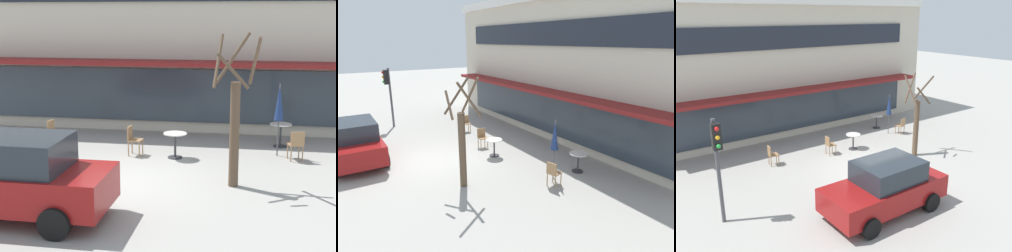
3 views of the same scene
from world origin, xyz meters
TOP-DOWN VIEW (x-y plane):
  - ground_plane at (0.00, 0.00)m, footprint 80.00×80.00m
  - building_facade at (0.00, 9.96)m, footprint 17.83×9.10m
  - cafe_table_near_wall at (0.97, 2.51)m, footprint 0.70×0.70m
  - cafe_table_streetside at (4.12, 4.39)m, footprint 0.70×0.70m
  - patio_umbrella_green_folded at (3.98, 3.27)m, footprint 0.28×0.28m
  - cafe_chair_0 at (4.50, 2.80)m, footprint 0.48×0.48m
  - cafe_chair_1 at (-0.34, 2.62)m, footprint 0.43×0.43m
  - cafe_chair_2 at (-3.04, 3.04)m, footprint 0.45×0.45m
  - parked_sedan at (-1.64, -2.62)m, footprint 4.21×2.04m
  - street_tree at (2.80, 0.22)m, footprint 1.15×1.06m

SIDE VIEW (x-z plane):
  - ground_plane at x=0.00m, z-range 0.00..0.00m
  - cafe_table_near_wall at x=0.97m, z-range 0.14..0.90m
  - cafe_table_streetside at x=4.12m, z-range 0.14..0.90m
  - cafe_chair_0 at x=4.50m, z-range 0.08..0.97m
  - cafe_chair_1 at x=-0.34m, z-range 0.08..0.97m
  - cafe_chair_2 at x=-3.04m, z-range 0.08..0.97m
  - parked_sedan at x=-1.64m, z-range 0.00..1.76m
  - patio_umbrella_green_folded at x=3.98m, z-range 0.53..2.73m
  - street_tree at x=2.80m, z-range -0.24..3.53m
  - building_facade at x=0.00m, z-range 0.00..7.20m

